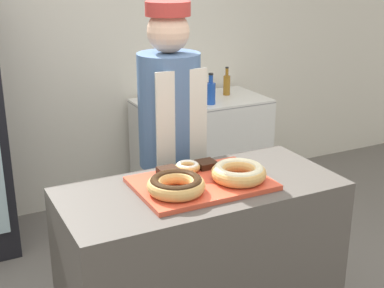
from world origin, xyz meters
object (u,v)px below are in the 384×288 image
at_px(serving_tray, 201,183).
at_px(donut_chocolate_glaze, 176,184).
at_px(brownie_back_left, 168,171).
at_px(bottle_amber, 227,84).
at_px(donut_light_glaze, 239,172).
at_px(chest_freezer, 201,149).
at_px(bottle_blue, 211,92).
at_px(donut_mini_center, 188,166).
at_px(baker_person, 170,149).
at_px(brownie_back_right, 206,164).

height_order(serving_tray, donut_chocolate_glaze, donut_chocolate_glaze).
bearing_deg(brownie_back_left, serving_tray, -54.68).
relative_size(serving_tray, bottle_amber, 2.61).
distance_m(donut_light_glaze, chest_freezer, 2.05).
height_order(serving_tray, bottle_amber, bottle_amber).
height_order(bottle_blue, bottle_amber, bottle_blue).
height_order(donut_light_glaze, donut_mini_center, donut_light_glaze).
xyz_separation_m(serving_tray, donut_light_glaze, (0.17, -0.07, 0.05)).
xyz_separation_m(donut_light_glaze, bottle_blue, (0.76, 1.65, -0.05)).
bearing_deg(baker_person, serving_tray, -100.17).
bearing_deg(brownie_back_left, bottle_amber, 51.75).
bearing_deg(brownie_back_right, bottle_amber, 56.56).
distance_m(serving_tray, donut_light_glaze, 0.19).
height_order(donut_chocolate_glaze, baker_person, baker_person).
distance_m(brownie_back_left, brownie_back_right, 0.21).
bearing_deg(serving_tray, chest_freezer, 62.14).
bearing_deg(donut_light_glaze, bottle_blue, 65.41).
relative_size(serving_tray, donut_mini_center, 5.00).
relative_size(baker_person, bottle_blue, 7.08).
relative_size(donut_light_glaze, brownie_back_right, 2.80).
bearing_deg(bottle_amber, chest_freezer, -170.35).
relative_size(donut_chocolate_glaze, baker_person, 0.15).
bearing_deg(bottle_blue, chest_freezer, 89.05).
bearing_deg(donut_light_glaze, chest_freezer, 67.31).
distance_m(donut_chocolate_glaze, brownie_back_left, 0.23).
height_order(donut_light_glaze, brownie_back_left, donut_light_glaze).
xyz_separation_m(serving_tray, brownie_back_left, (-0.11, 0.15, 0.03)).
xyz_separation_m(brownie_back_right, chest_freezer, (0.82, 1.60, -0.56)).
bearing_deg(brownie_back_left, chest_freezer, 57.24).
distance_m(donut_chocolate_glaze, chest_freezer, 2.20).
bearing_deg(brownie_back_right, chest_freezer, 62.90).
xyz_separation_m(serving_tray, bottle_amber, (1.19, 1.79, 0.00)).
relative_size(donut_mini_center, chest_freezer, 0.12).
xyz_separation_m(brownie_back_left, brownie_back_right, (0.21, 0.00, 0.00)).
relative_size(baker_person, bottle_amber, 7.37).
xyz_separation_m(bottle_blue, bottle_amber, (0.27, 0.21, -0.00)).
xyz_separation_m(serving_tray, chest_freezer, (0.92, 1.75, -0.53)).
xyz_separation_m(donut_chocolate_glaze, donut_light_glaze, (0.33, 0.00, 0.00)).
height_order(brownie_back_right, baker_person, baker_person).
distance_m(donut_light_glaze, bottle_blue, 1.82).
relative_size(serving_tray, brownie_back_left, 6.67).
height_order(brownie_back_left, baker_person, baker_person).
bearing_deg(donut_mini_center, brownie_back_left, 180.00).
distance_m(donut_chocolate_glaze, bottle_blue, 1.98).
distance_m(chest_freezer, bottle_blue, 0.56).
height_order(serving_tray, donut_mini_center, donut_mini_center).
xyz_separation_m(donut_chocolate_glaze, brownie_back_left, (0.06, 0.22, -0.03)).
distance_m(donut_light_glaze, brownie_back_left, 0.35).
relative_size(donut_chocolate_glaze, brownie_back_left, 2.80).
xyz_separation_m(serving_tray, baker_person, (0.11, 0.59, -0.03)).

